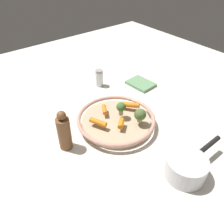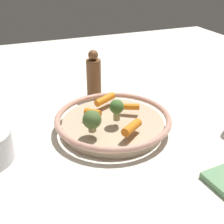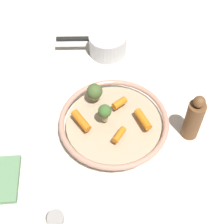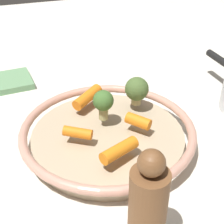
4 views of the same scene
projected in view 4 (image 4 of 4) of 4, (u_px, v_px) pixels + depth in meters
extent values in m
plane|color=silver|center=(108.00, 145.00, 0.60)|extent=(1.94, 1.94, 0.00)
cylinder|color=tan|center=(108.00, 139.00, 0.59)|extent=(0.26, 0.26, 0.03)
torus|color=tan|center=(108.00, 129.00, 0.58)|extent=(0.30, 0.30, 0.02)
cylinder|color=orange|center=(78.00, 133.00, 0.55)|extent=(0.05, 0.04, 0.02)
cylinder|color=orange|center=(138.00, 121.00, 0.57)|extent=(0.04, 0.05, 0.02)
cylinder|color=orange|center=(87.00, 97.00, 0.64)|extent=(0.07, 0.06, 0.03)
cylinder|color=orange|center=(119.00, 150.00, 0.51)|extent=(0.07, 0.05, 0.02)
cylinder|color=tan|center=(102.00, 114.00, 0.59)|extent=(0.02, 0.02, 0.02)
sphere|color=#41692E|center=(102.00, 101.00, 0.58)|extent=(0.04, 0.04, 0.04)
cylinder|color=tan|center=(136.00, 100.00, 0.64)|extent=(0.02, 0.02, 0.01)
sphere|color=#496230|center=(137.00, 89.00, 0.62)|extent=(0.04, 0.04, 0.04)
cylinder|color=brown|center=(147.00, 213.00, 0.40)|extent=(0.05, 0.05, 0.12)
sphere|color=brown|center=(151.00, 163.00, 0.35)|extent=(0.03, 0.03, 0.03)
cylinder|color=black|center=(222.00, 61.00, 0.76)|extent=(0.02, 0.11, 0.02)
cube|color=#669366|center=(3.00, 83.00, 0.78)|extent=(0.13, 0.11, 0.01)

